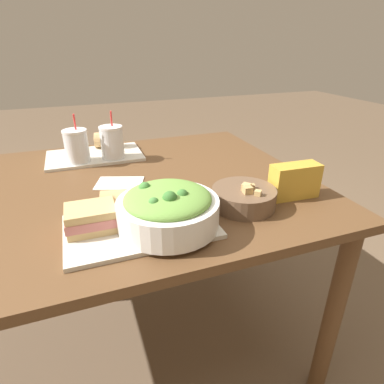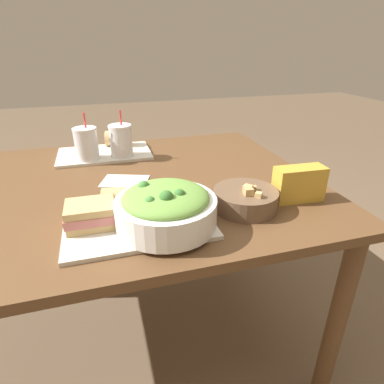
{
  "view_description": "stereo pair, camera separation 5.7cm",
  "coord_description": "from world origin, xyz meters",
  "px_view_note": "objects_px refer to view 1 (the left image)",
  "views": [
    {
      "loc": [
        -0.06,
        -1.05,
        1.22
      ],
      "look_at": [
        0.22,
        -0.28,
        0.83
      ],
      "focal_mm": 30.0,
      "sensor_mm": 36.0,
      "label": 1
    },
    {
      "loc": [
        -0.01,
        -1.06,
        1.22
      ],
      "look_at": [
        0.22,
        -0.28,
        0.83
      ],
      "focal_mm": 30.0,
      "sensor_mm": 36.0,
      "label": 2
    }
  ],
  "objects_px": {
    "baguette_near": "(125,201)",
    "baguette_far": "(108,140)",
    "drink_cup_dark": "(77,147)",
    "drink_cup_red": "(112,143)",
    "chip_bag": "(294,181)",
    "salad_bowl": "(168,208)",
    "sandwich_near": "(91,218)",
    "napkin_folded": "(120,183)",
    "soup_bowl": "(244,197)"
  },
  "relations": [
    {
      "from": "baguette_near",
      "to": "chip_bag",
      "type": "height_order",
      "value": "chip_bag"
    },
    {
      "from": "baguette_near",
      "to": "baguette_far",
      "type": "relative_size",
      "value": 1.09
    },
    {
      "from": "drink_cup_dark",
      "to": "chip_bag",
      "type": "xyz_separation_m",
      "value": [
        0.63,
        -0.55,
        -0.02
      ]
    },
    {
      "from": "baguette_near",
      "to": "drink_cup_red",
      "type": "bearing_deg",
      "value": 7.07
    },
    {
      "from": "drink_cup_dark",
      "to": "chip_bag",
      "type": "distance_m",
      "value": 0.84
    },
    {
      "from": "drink_cup_red",
      "to": "napkin_folded",
      "type": "xyz_separation_m",
      "value": [
        -0.02,
        -0.25,
        -0.07
      ]
    },
    {
      "from": "baguette_near",
      "to": "drink_cup_red",
      "type": "height_order",
      "value": "drink_cup_red"
    },
    {
      "from": "baguette_near",
      "to": "napkin_folded",
      "type": "height_order",
      "value": "baguette_near"
    },
    {
      "from": "drink_cup_dark",
      "to": "chip_bag",
      "type": "height_order",
      "value": "drink_cup_dark"
    },
    {
      "from": "baguette_far",
      "to": "drink_cup_red",
      "type": "bearing_deg",
      "value": -167.18
    },
    {
      "from": "drink_cup_red",
      "to": "napkin_folded",
      "type": "height_order",
      "value": "drink_cup_red"
    },
    {
      "from": "baguette_far",
      "to": "chip_bag",
      "type": "bearing_deg",
      "value": -131.77
    },
    {
      "from": "soup_bowl",
      "to": "napkin_folded",
      "type": "height_order",
      "value": "soup_bowl"
    },
    {
      "from": "soup_bowl",
      "to": "drink_cup_dark",
      "type": "height_order",
      "value": "drink_cup_dark"
    },
    {
      "from": "baguette_near",
      "to": "drink_cup_dark",
      "type": "relative_size",
      "value": 0.72
    },
    {
      "from": "baguette_near",
      "to": "drink_cup_red",
      "type": "relative_size",
      "value": 0.72
    },
    {
      "from": "salad_bowl",
      "to": "drink_cup_dark",
      "type": "relative_size",
      "value": 1.39
    },
    {
      "from": "sandwich_near",
      "to": "baguette_near",
      "type": "bearing_deg",
      "value": 32.19
    },
    {
      "from": "chip_bag",
      "to": "sandwich_near",
      "type": "bearing_deg",
      "value": -177.35
    },
    {
      "from": "soup_bowl",
      "to": "chip_bag",
      "type": "bearing_deg",
      "value": 1.42
    },
    {
      "from": "soup_bowl",
      "to": "drink_cup_dark",
      "type": "distance_m",
      "value": 0.72
    },
    {
      "from": "baguette_near",
      "to": "drink_cup_dark",
      "type": "xyz_separation_m",
      "value": [
        -0.11,
        0.49,
        0.03
      ]
    },
    {
      "from": "baguette_far",
      "to": "salad_bowl",
      "type": "bearing_deg",
      "value": -162.21
    },
    {
      "from": "salad_bowl",
      "to": "napkin_folded",
      "type": "height_order",
      "value": "salad_bowl"
    },
    {
      "from": "soup_bowl",
      "to": "sandwich_near",
      "type": "distance_m",
      "value": 0.44
    },
    {
      "from": "sandwich_near",
      "to": "drink_cup_red",
      "type": "bearing_deg",
      "value": 77.34
    },
    {
      "from": "salad_bowl",
      "to": "baguette_near",
      "type": "bearing_deg",
      "value": 128.89
    },
    {
      "from": "drink_cup_red",
      "to": "chip_bag",
      "type": "relative_size",
      "value": 1.23
    },
    {
      "from": "drink_cup_red",
      "to": "chip_bag",
      "type": "xyz_separation_m",
      "value": [
        0.5,
        -0.55,
        -0.02
      ]
    },
    {
      "from": "sandwich_near",
      "to": "baguette_far",
      "type": "height_order",
      "value": "baguette_far"
    },
    {
      "from": "drink_cup_dark",
      "to": "drink_cup_red",
      "type": "xyz_separation_m",
      "value": [
        0.14,
        -0.0,
        0.0
      ]
    },
    {
      "from": "baguette_far",
      "to": "napkin_folded",
      "type": "relative_size",
      "value": 0.68
    },
    {
      "from": "soup_bowl",
      "to": "baguette_near",
      "type": "xyz_separation_m",
      "value": [
        -0.34,
        0.07,
        0.01
      ]
    },
    {
      "from": "soup_bowl",
      "to": "baguette_far",
      "type": "xyz_separation_m",
      "value": [
        -0.31,
        0.71,
        0.01
      ]
    },
    {
      "from": "baguette_near",
      "to": "napkin_folded",
      "type": "bearing_deg",
      "value": 6.94
    },
    {
      "from": "chip_bag",
      "to": "baguette_near",
      "type": "bearing_deg",
      "value": 176.06
    },
    {
      "from": "baguette_far",
      "to": "chip_bag",
      "type": "relative_size",
      "value": 0.81
    },
    {
      "from": "drink_cup_red",
      "to": "baguette_near",
      "type": "bearing_deg",
      "value": -93.7
    },
    {
      "from": "salad_bowl",
      "to": "drink_cup_red",
      "type": "height_order",
      "value": "drink_cup_red"
    },
    {
      "from": "salad_bowl",
      "to": "napkin_folded",
      "type": "relative_size",
      "value": 1.42
    },
    {
      "from": "salad_bowl",
      "to": "baguette_near",
      "type": "distance_m",
      "value": 0.15
    },
    {
      "from": "napkin_folded",
      "to": "drink_cup_dark",
      "type": "bearing_deg",
      "value": 116.39
    },
    {
      "from": "soup_bowl",
      "to": "baguette_near",
      "type": "bearing_deg",
      "value": 168.86
    },
    {
      "from": "salad_bowl",
      "to": "baguette_far",
      "type": "bearing_deg",
      "value": 94.54
    },
    {
      "from": "baguette_near",
      "to": "drink_cup_dark",
      "type": "bearing_deg",
      "value": 23.29
    },
    {
      "from": "baguette_near",
      "to": "drink_cup_dark",
      "type": "height_order",
      "value": "drink_cup_dark"
    },
    {
      "from": "salad_bowl",
      "to": "sandwich_near",
      "type": "bearing_deg",
      "value": 164.09
    },
    {
      "from": "baguette_near",
      "to": "napkin_folded",
      "type": "distance_m",
      "value": 0.24
    },
    {
      "from": "chip_bag",
      "to": "salad_bowl",
      "type": "bearing_deg",
      "value": -170.29
    },
    {
      "from": "baguette_near",
      "to": "drink_cup_dark",
      "type": "distance_m",
      "value": 0.5
    }
  ]
}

